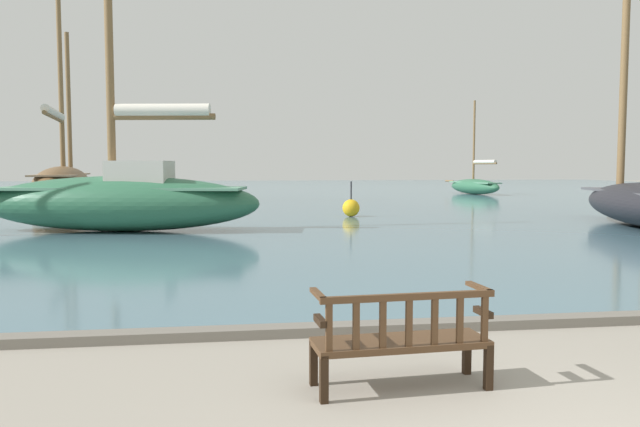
{
  "coord_description": "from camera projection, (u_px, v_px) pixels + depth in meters",
  "views": [
    {
      "loc": [
        -2.33,
        -3.48,
        2.03
      ],
      "look_at": [
        -0.41,
        10.0,
        1.0
      ],
      "focal_mm": 35.0,
      "sensor_mm": 36.0,
      "label": 1
    }
  ],
  "objects": [
    {
      "name": "harbor_water",
      "position": [
        262.0,
        193.0,
        47.34
      ],
      "size": [
        100.0,
        80.0,
        0.08
      ],
      "primitive_type": "cube",
      "color": "slate",
      "rests_on": "ground"
    },
    {
      "name": "quay_edge_kerb",
      "position": [
        423.0,
        326.0,
        7.71
      ],
      "size": [
        40.0,
        0.3,
        0.12
      ],
      "primitive_type": "cube",
      "color": "slate",
      "rests_on": "ground"
    },
    {
      "name": "park_bench",
      "position": [
        402.0,
        338.0,
        5.66
      ],
      "size": [
        1.63,
        0.63,
        0.92
      ],
      "color": "black",
      "rests_on": "ground"
    },
    {
      "name": "sailboat_mid_starboard",
      "position": [
        63.0,
        181.0,
        32.75
      ],
      "size": [
        3.84,
        11.48,
        13.05
      ],
      "color": "brown",
      "rests_on": "harbor_water"
    },
    {
      "name": "sailboat_far_starboard",
      "position": [
        121.0,
        198.0,
        18.77
      ],
      "size": [
        8.75,
        3.84,
        9.99
      ],
      "color": "#2D6647",
      "rests_on": "harbor_water"
    },
    {
      "name": "sailboat_distant_harbor",
      "position": [
        474.0,
        185.0,
        44.05
      ],
      "size": [
        2.4,
        7.14,
        6.58
      ],
      "color": "#2D6647",
      "rests_on": "harbor_water"
    },
    {
      "name": "channel_buoy",
      "position": [
        351.0,
        208.0,
        24.27
      ],
      "size": [
        0.68,
        0.68,
        1.38
      ],
      "color": "gold",
      "rests_on": "harbor_water"
    }
  ]
}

